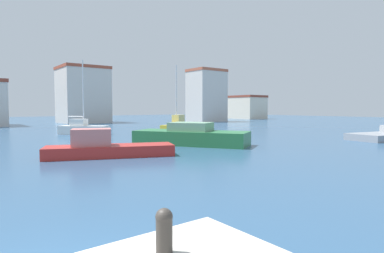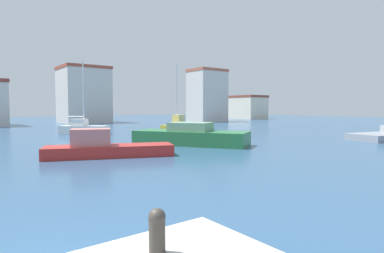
{
  "view_description": "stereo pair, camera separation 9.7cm",
  "coord_description": "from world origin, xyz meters",
  "px_view_note": "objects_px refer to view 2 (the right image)",
  "views": [
    {
      "loc": [
        -0.76,
        -4.46,
        2.6
      ],
      "look_at": [
        15.69,
        17.15,
        1.01
      ],
      "focal_mm": 29.91,
      "sensor_mm": 36.0,
      "label": 1
    },
    {
      "loc": [
        -0.69,
        -4.52,
        2.6
      ],
      "look_at": [
        15.69,
        17.15,
        1.01
      ],
      "focal_mm": 29.91,
      "sensor_mm": 36.0,
      "label": 2
    }
  ],
  "objects_px": {
    "mooring_bollard": "(157,229)",
    "sailboat_yellow_far_right": "(177,124)",
    "motorboat_red_outer_mooring": "(105,148)",
    "sailboat_white_behind_lamppost": "(83,128)",
    "motorboat_green_distant_north": "(191,136)"
  },
  "relations": [
    {
      "from": "mooring_bollard",
      "to": "motorboat_red_outer_mooring",
      "type": "relative_size",
      "value": 0.08
    },
    {
      "from": "motorboat_red_outer_mooring",
      "to": "sailboat_yellow_far_right",
      "type": "bearing_deg",
      "value": 45.57
    },
    {
      "from": "mooring_bollard",
      "to": "sailboat_yellow_far_right",
      "type": "distance_m",
      "value": 35.13
    },
    {
      "from": "motorboat_green_distant_north",
      "to": "motorboat_red_outer_mooring",
      "type": "height_order",
      "value": "motorboat_green_distant_north"
    },
    {
      "from": "sailboat_yellow_far_right",
      "to": "sailboat_white_behind_lamppost",
      "type": "bearing_deg",
      "value": -176.42
    },
    {
      "from": "motorboat_green_distant_north",
      "to": "sailboat_white_behind_lamppost",
      "type": "bearing_deg",
      "value": 103.26
    },
    {
      "from": "mooring_bollard",
      "to": "motorboat_red_outer_mooring",
      "type": "height_order",
      "value": "motorboat_red_outer_mooring"
    },
    {
      "from": "motorboat_green_distant_north",
      "to": "motorboat_red_outer_mooring",
      "type": "bearing_deg",
      "value": -166.54
    },
    {
      "from": "mooring_bollard",
      "to": "motorboat_green_distant_north",
      "type": "xyz_separation_m",
      "value": [
        11.57,
        14.76,
        -0.57
      ]
    },
    {
      "from": "motorboat_green_distant_north",
      "to": "motorboat_red_outer_mooring",
      "type": "distance_m",
      "value": 7.15
    },
    {
      "from": "mooring_bollard",
      "to": "sailboat_white_behind_lamppost",
      "type": "xyz_separation_m",
      "value": [
        8.43,
        28.11,
        -0.59
      ]
    },
    {
      "from": "mooring_bollard",
      "to": "sailboat_yellow_far_right",
      "type": "bearing_deg",
      "value": 55.19
    },
    {
      "from": "mooring_bollard",
      "to": "sailboat_white_behind_lamppost",
      "type": "relative_size",
      "value": 0.08
    },
    {
      "from": "mooring_bollard",
      "to": "sailboat_white_behind_lamppost",
      "type": "height_order",
      "value": "sailboat_white_behind_lamppost"
    },
    {
      "from": "mooring_bollard",
      "to": "sailboat_yellow_far_right",
      "type": "relative_size",
      "value": 0.07
    }
  ]
}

